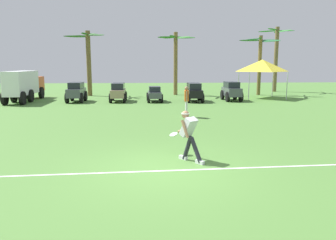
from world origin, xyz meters
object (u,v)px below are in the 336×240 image
frisbee_in_flight (174,134)px  palm_tree_left_of_centre (176,58)px  palm_tree_right_of_centre (260,58)px  frisbee_thrower (189,133)px  teammate_near_sideline (186,99)px  parked_car_slot_b (118,92)px  parked_car_slot_d (194,91)px  event_tent (262,66)px  parked_car_slot_e (231,91)px  palm_tree_far_left (88,58)px  parked_car_slot_c (154,94)px  parked_car_slot_a (76,92)px  palm_tree_far_right (276,55)px  box_truck (24,84)px

frisbee_in_flight → palm_tree_left_of_centre: bearing=85.2°
frisbee_in_flight → palm_tree_right_of_centre: palm_tree_right_of_centre is taller
frisbee_thrower → teammate_near_sideline: (0.81, 7.67, 0.15)m
parked_car_slot_b → palm_tree_right_of_centre: size_ratio=0.47×
parked_car_slot_d → event_tent: event_tent is taller
frisbee_thrower → parked_car_slot_e: parked_car_slot_e is taller
parked_car_slot_b → palm_tree_far_left: palm_tree_far_left is taller
teammate_near_sideline → parked_car_slot_b: 8.49m
teammate_near_sideline → parked_car_slot_c: size_ratio=0.70×
parked_car_slot_b → teammate_near_sideline: bearing=-61.0°
teammate_near_sideline → palm_tree_left_of_centre: (0.47, 12.44, 2.30)m
palm_tree_far_left → frisbee_thrower: bearing=-72.6°
parked_car_slot_b → parked_car_slot_c: bearing=-5.8°
palm_tree_right_of_centre → parked_car_slot_a: bearing=-162.7°
frisbee_in_flight → palm_tree_far_right: (11.72, 22.38, 2.96)m
parked_car_slot_b → parked_car_slot_c: (2.62, -0.27, -0.16)m
palm_tree_far_right → event_tent: 7.06m
parked_car_slot_a → parked_car_slot_e: (11.32, 0.19, 0.00)m
frisbee_in_flight → teammate_near_sideline: 7.04m
parked_car_slot_a → palm_tree_far_right: bearing=24.7°
frisbee_in_flight → teammate_near_sideline: (1.18, 6.93, 0.34)m
teammate_near_sideline → palm_tree_far_right: 18.88m
frisbee_thrower → parked_car_slot_a: parked_car_slot_a is taller
event_tent → frisbee_thrower: bearing=-115.0°
frisbee_thrower → teammate_near_sideline: 7.71m
frisbee_in_flight → parked_car_slot_a: bearing=112.5°
parked_car_slot_e → parked_car_slot_b: bearing=-179.2°
frisbee_in_flight → parked_car_slot_c: 14.09m
palm_tree_right_of_centre → event_tent: (-0.67, -2.64, -0.61)m
palm_tree_far_right → parked_car_slot_b: bearing=-151.3°
frisbee_thrower → event_tent: bearing=65.0°
parked_car_slot_d → palm_tree_right_of_centre: size_ratio=0.47×
parked_car_slot_c → palm_tree_far_left: bearing=138.3°
parked_car_slot_b → parked_car_slot_e: parked_car_slot_e is taller
parked_car_slot_a → event_tent: size_ratio=0.76×
parked_car_slot_d → parked_car_slot_b: bearing=176.9°
frisbee_in_flight → palm_tree_far_left: (-5.81, 18.97, 2.62)m
box_truck → palm_tree_left_of_centre: 12.41m
parked_car_slot_c → parked_car_slot_e: 5.74m
box_truck → palm_tree_right_of_centre: 19.23m
palm_tree_left_of_centre → palm_tree_far_right: 10.52m
parked_car_slot_a → parked_car_slot_c: 5.60m
parked_car_slot_d → parked_car_slot_e: parked_car_slot_e is taller
teammate_near_sideline → palm_tree_far_left: palm_tree_far_left is taller
parked_car_slot_b → parked_car_slot_e: bearing=0.8°
palm_tree_far_left → frisbee_in_flight: bearing=-73.0°
teammate_near_sideline → parked_car_slot_a: teammate_near_sideline is taller
box_truck → palm_tree_far_left: bearing=46.1°
box_truck → event_tent: event_tent is taller
parked_car_slot_d → palm_tree_left_of_centre: (-0.91, 5.31, 2.52)m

